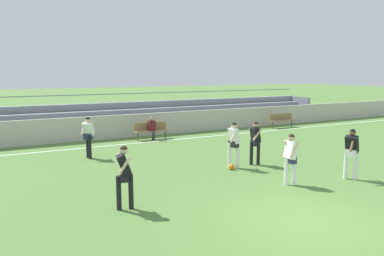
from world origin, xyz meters
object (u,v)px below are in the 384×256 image
object	(u,v)px
player_dark_pressing_high	(352,149)
bleacher_stand	(139,115)
player_dark_deep_cover	(124,172)
spectator_seated	(152,126)
bench_near_wall_gap	(151,129)
player_white_trailing_run	(291,155)
player_dark_overlapping	(255,139)
player_white_challenging	(234,141)
bench_centre_sideline	(282,119)
player_white_wide_left	(88,134)
soccer_ball	(232,167)

from	to	relation	value
player_dark_pressing_high	bleacher_stand	bearing A→B (deg)	99.92
player_dark_deep_cover	spectator_seated	bearing A→B (deg)	63.87
bench_near_wall_gap	player_white_trailing_run	world-z (taller)	player_white_trailing_run
player_dark_overlapping	player_white_trailing_run	xyz separation A→B (m)	(-0.64, -2.64, -0.03)
player_white_challenging	player_dark_overlapping	world-z (taller)	player_white_challenging
bleacher_stand	bench_near_wall_gap	xyz separation A→B (m)	(-0.60, -3.43, -0.39)
player_dark_overlapping	player_white_trailing_run	size ratio (longest dim) A/B	1.02
bench_near_wall_gap	player_dark_overlapping	bearing A→B (deg)	-78.76
spectator_seated	player_dark_pressing_high	size ratio (longest dim) A/B	0.71
bench_centre_sideline	player_dark_overlapping	world-z (taller)	player_dark_overlapping
player_white_challenging	bench_near_wall_gap	bearing A→B (deg)	93.32
player_white_challenging	player_dark_overlapping	size ratio (longest dim) A/B	1.02
player_dark_overlapping	player_dark_deep_cover	bearing A→B (deg)	-159.11
bleacher_stand	player_white_wide_left	xyz separation A→B (m)	(-4.56, -6.37, 0.10)
player_dark_overlapping	player_dark_deep_cover	xyz separation A→B (m)	(-5.94, -2.27, 0.01)
bench_centre_sideline	player_dark_overlapping	bearing A→B (deg)	-137.00
spectator_seated	soccer_ball	xyz separation A→B (m)	(0.19, -7.18, -0.59)
bench_near_wall_gap	player_white_wide_left	distance (m)	4.96
bleacher_stand	player_dark_deep_cover	world-z (taller)	bleacher_stand
player_dark_overlapping	bench_centre_sideline	bearing A→B (deg)	43.00
player_white_wide_left	player_dark_deep_cover	world-z (taller)	player_white_wide_left
player_white_challenging	bench_centre_sideline	bearing A→B (deg)	39.51
player_dark_deep_cover	player_dark_overlapping	bearing A→B (deg)	20.89
bleacher_stand	player_dark_overlapping	world-z (taller)	bleacher_stand
bleacher_stand	player_white_trailing_run	world-z (taller)	bleacher_stand
bleacher_stand	soccer_ball	distance (m)	10.76
spectator_seated	player_white_wide_left	xyz separation A→B (m)	(-3.97, -2.83, 0.33)
player_white_trailing_run	bench_centre_sideline	bearing A→B (deg)	49.73
bench_near_wall_gap	player_dark_pressing_high	distance (m)	10.63
bench_near_wall_gap	player_dark_pressing_high	world-z (taller)	player_dark_pressing_high
player_white_challenging	soccer_ball	bearing A→B (deg)	-136.16
player_white_challenging	player_dark_pressing_high	distance (m)	4.03
spectator_seated	player_white_trailing_run	size ratio (longest dim) A/B	0.74
player_dark_overlapping	soccer_ball	size ratio (longest dim) A/B	7.62
spectator_seated	player_white_wide_left	world-z (taller)	player_white_wide_left
spectator_seated	player_white_challenging	distance (m)	6.99
player_dark_overlapping	player_dark_pressing_high	size ratio (longest dim) A/B	0.99
player_white_challenging	soccer_ball	distance (m)	0.96
bench_centre_sideline	player_white_trailing_run	bearing A→B (deg)	-130.27
player_white_wide_left	player_white_trailing_run	bearing A→B (deg)	-55.11
soccer_ball	player_dark_overlapping	bearing A→B (deg)	9.86
spectator_seated	bench_near_wall_gap	bearing A→B (deg)	90.00
player_white_challenging	player_dark_deep_cover	xyz separation A→B (m)	(-4.94, -2.26, -0.02)
player_white_wide_left	player_dark_deep_cover	size ratio (longest dim) A/B	1.02
player_white_trailing_run	player_dark_pressing_high	bearing A→B (deg)	-11.89
bleacher_stand	player_dark_deep_cover	xyz separation A→B (m)	(-5.13, -12.77, 0.07)
spectator_seated	player_dark_overlapping	distance (m)	7.11
player_white_challenging	player_dark_pressing_high	size ratio (longest dim) A/B	1.01
player_dark_deep_cover	player_white_wide_left	bearing A→B (deg)	84.96
player_dark_overlapping	player_dark_pressing_high	world-z (taller)	player_dark_pressing_high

